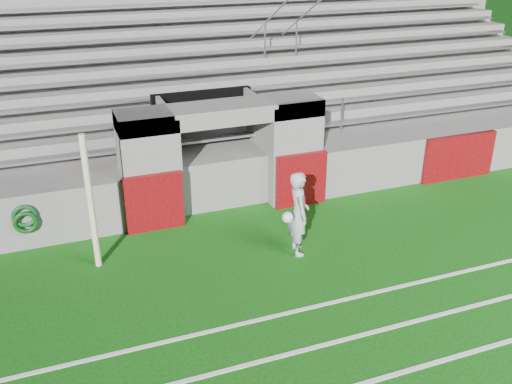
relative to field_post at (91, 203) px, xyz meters
name	(u,v)px	position (x,y,z in m)	size (l,w,h in m)	color
ground	(279,281)	(3.21, -1.83, -1.40)	(90.00, 90.00, 0.00)	#0D4A0C
field_post	(91,203)	(0.00, 0.00, 0.00)	(0.13, 0.13, 2.81)	beige
stadium_structure	(178,101)	(3.21, 6.14, 0.09)	(26.00, 8.48, 5.42)	#64615E
goalkeeper_with_ball	(298,213)	(4.00, -0.94, -0.49)	(0.73, 0.73, 1.82)	#9FA3A8
hose_coil	(25,219)	(-1.29, 1.09, -0.65)	(0.52, 0.15, 0.64)	#0C4018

